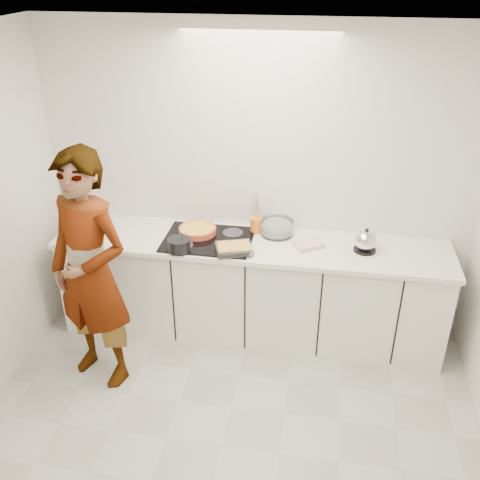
% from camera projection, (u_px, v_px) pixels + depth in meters
% --- Properties ---
extents(floor, '(3.60, 3.20, 0.00)m').
position_uv_depth(floor, '(222.00, 446.00, 3.68)').
color(floor, '#B3B3AB').
rests_on(floor, ground).
extents(ceiling, '(3.60, 3.20, 0.00)m').
position_uv_depth(ceiling, '(213.00, 51.00, 2.45)').
color(ceiling, white).
rests_on(ceiling, wall_back).
extents(wall_back, '(3.60, 0.00, 2.60)m').
position_uv_depth(wall_back, '(257.00, 183.00, 4.45)').
color(wall_back, silver).
rests_on(wall_back, ground).
extents(base_cabinets, '(3.20, 0.58, 0.87)m').
position_uv_depth(base_cabinets, '(250.00, 291.00, 4.59)').
color(base_cabinets, white).
rests_on(base_cabinets, floor).
extents(countertop, '(3.24, 0.64, 0.04)m').
position_uv_depth(countertop, '(251.00, 244.00, 4.37)').
color(countertop, white).
rests_on(countertop, base_cabinets).
extents(hob, '(0.72, 0.54, 0.01)m').
position_uv_depth(hob, '(208.00, 239.00, 4.39)').
color(hob, black).
rests_on(hob, countertop).
extents(tart_dish, '(0.38, 0.38, 0.05)m').
position_uv_depth(tart_dish, '(198.00, 230.00, 4.46)').
color(tart_dish, '#CD4D2A').
rests_on(tart_dish, hob).
extents(saucepan, '(0.20, 0.20, 0.17)m').
position_uv_depth(saucepan, '(179.00, 245.00, 4.19)').
color(saucepan, black).
rests_on(saucepan, hob).
extents(baking_dish, '(0.33, 0.28, 0.05)m').
position_uv_depth(baking_dish, '(234.00, 248.00, 4.18)').
color(baking_dish, silver).
rests_on(baking_dish, hob).
extents(mixing_bowl, '(0.30, 0.30, 0.13)m').
position_uv_depth(mixing_bowl, '(277.00, 228.00, 4.46)').
color(mixing_bowl, silver).
rests_on(mixing_bowl, countertop).
extents(tea_towel, '(0.27, 0.26, 0.04)m').
position_uv_depth(tea_towel, '(309.00, 244.00, 4.29)').
color(tea_towel, white).
rests_on(tea_towel, countertop).
extents(kettle, '(0.20, 0.20, 0.20)m').
position_uv_depth(kettle, '(366.00, 242.00, 4.20)').
color(kettle, black).
rests_on(kettle, countertop).
extents(utensil_crock, '(0.13, 0.13, 0.13)m').
position_uv_depth(utensil_crock, '(256.00, 225.00, 4.49)').
color(utensil_crock, orange).
rests_on(utensil_crock, countertop).
extents(cook, '(0.80, 0.65, 1.88)m').
position_uv_depth(cook, '(90.00, 273.00, 3.89)').
color(cook, white).
rests_on(cook, floor).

